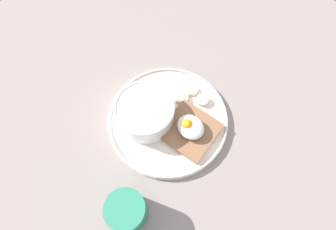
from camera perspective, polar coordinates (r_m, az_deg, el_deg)
The scene contains 9 objects.
ground_plane at distance 60.20cm, azimuth -0.00°, elevation -1.58°, with size 120.00×120.00×2.00cm, color gray.
plate at distance 58.55cm, azimuth -0.00°, elevation -0.89°, with size 26.83×26.83×1.60cm.
oatmeal_bowl at distance 55.94cm, azimuth -4.97°, elevation 0.63°, with size 12.65×12.65×5.83cm.
toast_slice at distance 56.53cm, azimuth 4.80°, elevation -3.39°, with size 12.09×12.09×1.60cm.
poached_egg at distance 54.55cm, azimuth 4.85°, elevation -2.55°, with size 6.00×5.17×3.34cm.
banana_slice_front at distance 61.27cm, azimuth 5.20°, elevation 5.36°, with size 4.04×4.02×1.20cm.
banana_slice_left at distance 60.05cm, azimuth 7.49°, elevation 3.25°, with size 3.76×3.82×1.70cm.
banana_slice_back at distance 60.01cm, azimuth 3.08°, elevation 3.64°, with size 3.32×3.23×1.38cm.
coffee_mug at distance 51.09cm, azimuth -8.89°, elevation -20.10°, with size 9.09×8.45×7.84cm.
Camera 1 is at (-16.63, 16.46, 56.46)cm, focal length 28.00 mm.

